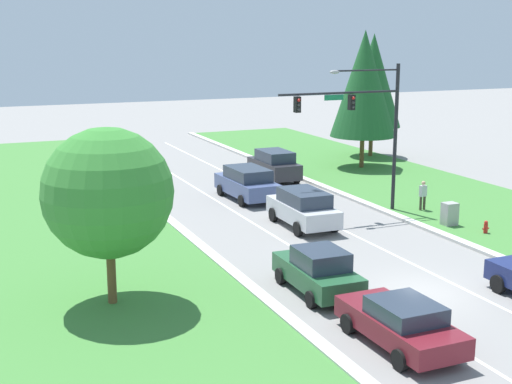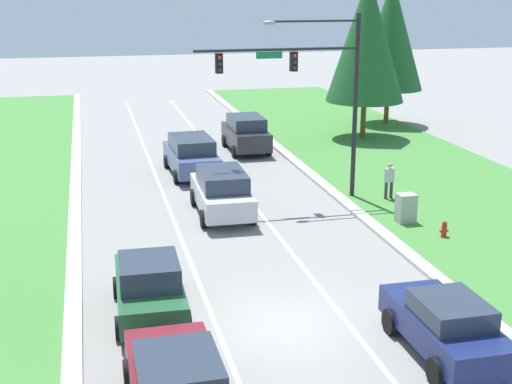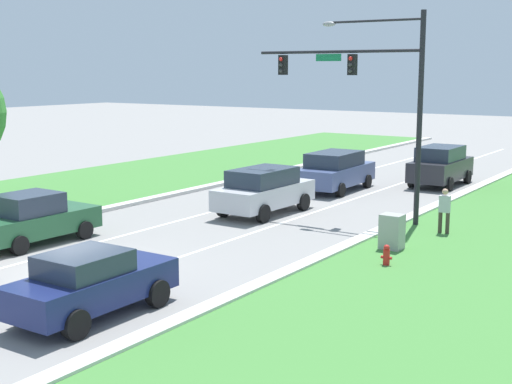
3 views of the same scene
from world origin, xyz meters
name	(u,v)px [view 2 (image 2 of 3)]	position (x,y,z in m)	size (l,w,h in m)	color
ground_plane	(282,325)	(0.00, 0.00, 0.00)	(160.00, 160.00, 0.00)	gray
curb_strip_right	(467,302)	(5.65, 0.00, 0.07)	(0.50, 90.00, 0.15)	beige
curb_strip_left	(72,346)	(-5.65, 0.00, 0.07)	(0.50, 90.00, 0.15)	beige
lane_stripe_inner_left	(219,332)	(-1.80, 0.00, 0.00)	(0.14, 81.00, 0.01)	white
lane_stripe_inner_right	(344,318)	(1.80, 0.00, 0.00)	(0.14, 81.00, 0.01)	white
traffic_signal_mast	(312,79)	(4.34, 11.25, 5.27)	(7.06, 0.41, 7.96)	black
silver_suv	(222,192)	(0.23, 10.10, 0.99)	(2.25, 4.87, 1.89)	silver
burgundy_sedan	(178,384)	(-3.36, -3.63, 0.78)	(2.19, 4.66, 1.52)	maroon
charcoal_suv	(246,133)	(3.73, 21.22, 1.04)	(2.16, 4.59, 2.02)	#28282D
slate_blue_suv	(191,155)	(-0.02, 16.85, 0.99)	(2.41, 5.12, 1.90)	#475684
forest_sedan	(149,287)	(-3.49, 1.53, 0.85)	(2.11, 4.40, 1.74)	#235633
navy_sedan	(446,325)	(3.56, -2.53, 0.82)	(1.97, 4.29, 1.61)	navy
utility_cabinet	(406,209)	(7.04, 7.28, 0.61)	(0.70, 0.60, 1.22)	#9E9E99
pedestrian	(389,180)	(7.68, 10.42, 0.94)	(0.40, 0.26, 1.69)	#42382D
fire_hydrant	(444,230)	(7.69, 5.36, 0.34)	(0.34, 0.20, 0.70)	red
conifer_near_right_tree	(367,38)	(11.38, 22.80, 6.06)	(4.66, 4.66, 9.80)	brown
conifer_far_right_tree	(390,34)	(14.64, 26.80, 5.97)	(4.47, 4.47, 9.55)	brown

